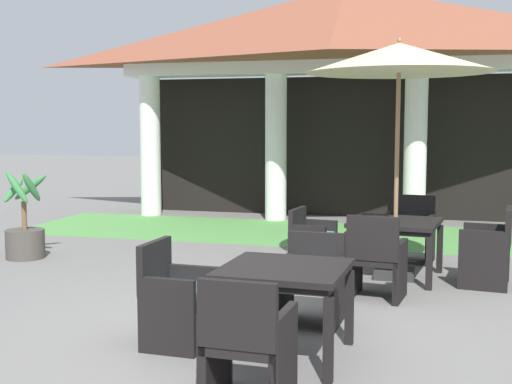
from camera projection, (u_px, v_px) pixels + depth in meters
The scene contains 14 objects.
ground_plane at pixel (236, 336), 5.97m from camera, with size 60.00×60.00×0.00m, color slate.
background_pavilion at pixel (346, 43), 12.58m from camera, with size 9.17×2.83×4.43m.
lawn_strip at pixel (331, 234), 11.46m from camera, with size 10.97×2.72×0.01m, color #519347.
patio_table_near_foreground at pixel (284, 278), 5.40m from camera, with size 1.03×1.03×0.75m.
patio_chair_near_foreground_west at pixel (176, 297), 5.71m from camera, with size 0.54×0.61×0.89m.
patio_chair_near_foreground_north at pixel (311, 282), 6.34m from camera, with size 0.60×0.61×0.84m.
patio_chair_near_foreground_south at pixel (247, 344), 4.51m from camera, with size 0.58×0.56×0.89m.
patio_table_mid_left at pixel (395, 227), 8.19m from camera, with size 1.15×1.15×0.71m.
patio_umbrella_mid_left at pixel (399, 61), 7.98m from camera, with size 2.26×2.26×2.92m.
patio_chair_mid_left_east at pixel (489, 249), 7.80m from camera, with size 0.63×0.70×0.93m.
patio_chair_mid_left_west at pixel (311, 240), 8.62m from camera, with size 0.56×0.64×0.80m.
patio_chair_mid_left_south at pixel (376, 261), 7.21m from camera, with size 0.63×0.62×0.93m.
patio_chair_mid_left_north at pixel (410, 231), 9.21m from camera, with size 0.70×0.64×0.90m.
potted_palm_left_edge at pixel (25, 235), 9.40m from camera, with size 0.58×0.60×1.27m.
Camera 1 is at (1.67, -5.56, 1.90)m, focal length 46.85 mm.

